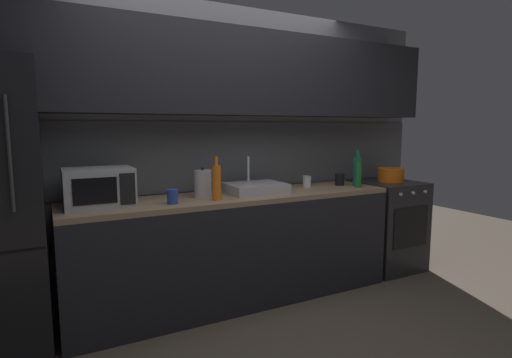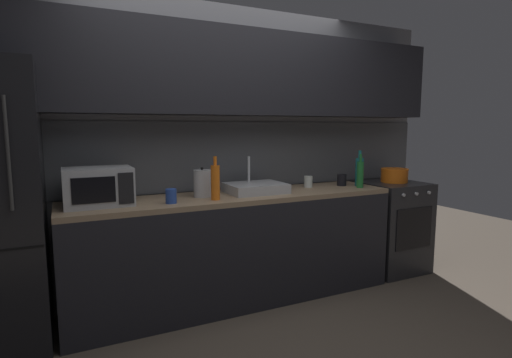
# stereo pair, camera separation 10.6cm
# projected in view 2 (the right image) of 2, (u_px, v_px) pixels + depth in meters

# --- Properties ---
(ground_plane) EXTENTS (10.00, 10.00, 0.00)m
(ground_plane) POSITION_uv_depth(u_px,v_px,m) (292.00, 352.00, 2.62)
(ground_plane) COLOR #4C4238
(back_wall) EXTENTS (4.46, 0.44, 2.50)m
(back_wall) POSITION_uv_depth(u_px,v_px,m) (223.00, 116.00, 3.48)
(back_wall) COLOR slate
(back_wall) RESTS_ON ground
(counter_run) EXTENTS (2.72, 0.60, 0.90)m
(counter_run) POSITION_uv_depth(u_px,v_px,m) (237.00, 248.00, 3.36)
(counter_run) COLOR black
(counter_run) RESTS_ON ground
(oven_range) EXTENTS (0.60, 0.62, 0.90)m
(oven_range) POSITION_uv_depth(u_px,v_px,m) (390.00, 226.00, 4.10)
(oven_range) COLOR #232326
(oven_range) RESTS_ON ground
(microwave) EXTENTS (0.46, 0.35, 0.27)m
(microwave) POSITION_uv_depth(u_px,v_px,m) (98.00, 186.00, 2.84)
(microwave) COLOR #A8AAAF
(microwave) RESTS_ON counter_run
(sink_basin) EXTENTS (0.48, 0.38, 0.30)m
(sink_basin) POSITION_uv_depth(u_px,v_px,m) (255.00, 188.00, 3.40)
(sink_basin) COLOR #ADAFB5
(sink_basin) RESTS_ON counter_run
(kettle) EXTENTS (0.17, 0.14, 0.24)m
(kettle) POSITION_uv_depth(u_px,v_px,m) (202.00, 183.00, 3.19)
(kettle) COLOR #B7BABF
(kettle) RESTS_ON counter_run
(wine_bottle_orange) EXTENTS (0.07, 0.07, 0.33)m
(wine_bottle_orange) POSITION_uv_depth(u_px,v_px,m) (215.00, 182.00, 3.06)
(wine_bottle_orange) COLOR orange
(wine_bottle_orange) RESTS_ON counter_run
(wine_bottle_green) EXTENTS (0.06, 0.06, 0.31)m
(wine_bottle_green) POSITION_uv_depth(u_px,v_px,m) (360.00, 174.00, 3.67)
(wine_bottle_green) COLOR #1E6B2D
(wine_bottle_green) RESTS_ON counter_run
(wine_bottle_teal) EXTENTS (0.08, 0.08, 0.33)m
(wine_bottle_teal) POSITION_uv_depth(u_px,v_px,m) (359.00, 171.00, 3.78)
(wine_bottle_teal) COLOR #19666B
(wine_bottle_teal) RESTS_ON counter_run
(mug_clear) EXTENTS (0.08, 0.08, 0.10)m
(mug_clear) POSITION_uv_depth(u_px,v_px,m) (308.00, 182.00, 3.70)
(mug_clear) COLOR silver
(mug_clear) RESTS_ON counter_run
(mug_dark) EXTENTS (0.09, 0.09, 0.11)m
(mug_dark) POSITION_uv_depth(u_px,v_px,m) (342.00, 180.00, 3.80)
(mug_dark) COLOR black
(mug_dark) RESTS_ON counter_run
(mug_blue) EXTENTS (0.08, 0.08, 0.11)m
(mug_blue) POSITION_uv_depth(u_px,v_px,m) (171.00, 196.00, 2.93)
(mug_blue) COLOR #234299
(mug_blue) RESTS_ON counter_run
(cooking_pot) EXTENTS (0.27, 0.27, 0.14)m
(cooking_pot) POSITION_uv_depth(u_px,v_px,m) (394.00, 175.00, 4.04)
(cooking_pot) COLOR orange
(cooking_pot) RESTS_ON oven_range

